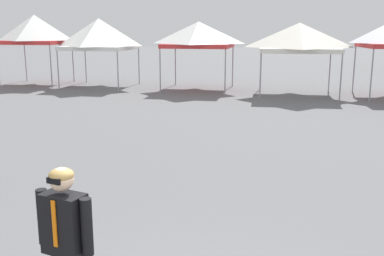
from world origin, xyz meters
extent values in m
cylinder|color=#9E9EA3|center=(-10.24, 18.37, 1.20)|extent=(0.06, 0.06, 2.40)
cylinder|color=#9E9EA3|center=(-13.23, 21.19, 1.20)|extent=(0.06, 0.06, 2.40)
cylinder|color=#9E9EA3|center=(-10.33, 21.27, 1.20)|extent=(0.06, 0.06, 2.40)
pyramid|color=white|center=(-11.74, 19.78, 3.07)|extent=(3.14, 3.14, 1.35)
cube|color=red|center=(-11.74, 19.78, 2.30)|extent=(3.11, 3.11, 0.20)
cylinder|color=#9E9EA3|center=(-9.62, 17.87, 1.07)|extent=(0.06, 0.06, 2.14)
cylinder|color=#9E9EA3|center=(-6.45, 17.72, 1.07)|extent=(0.06, 0.06, 2.14)
cylinder|color=#9E9EA3|center=(-9.47, 21.05, 1.07)|extent=(0.06, 0.06, 2.14)
cylinder|color=#9E9EA3|center=(-6.29, 20.90, 1.07)|extent=(0.06, 0.06, 2.14)
pyramid|color=white|center=(-7.96, 19.38, 2.84)|extent=(3.50, 3.50, 1.39)
cube|color=white|center=(-7.96, 19.38, 2.04)|extent=(3.46, 3.46, 0.20)
cylinder|color=#9E9EA3|center=(-4.30, 17.60, 1.15)|extent=(0.06, 0.06, 2.30)
cylinder|color=#9E9EA3|center=(-1.19, 17.49, 1.15)|extent=(0.06, 0.06, 2.30)
cylinder|color=#9E9EA3|center=(-4.19, 20.72, 1.15)|extent=(0.06, 0.06, 2.30)
cylinder|color=#9E9EA3|center=(-1.07, 20.61, 1.15)|extent=(0.06, 0.06, 2.30)
pyramid|color=white|center=(-2.69, 19.10, 2.83)|extent=(3.39, 3.39, 1.06)
cube|color=red|center=(-2.69, 19.10, 2.20)|extent=(3.36, 3.36, 0.20)
cylinder|color=#9E9EA3|center=(0.45, 16.26, 1.09)|extent=(0.06, 0.06, 2.18)
cylinder|color=#9E9EA3|center=(3.80, 16.29, 1.09)|extent=(0.06, 0.06, 2.18)
cylinder|color=#9E9EA3|center=(0.42, 19.61, 1.09)|extent=(0.06, 0.06, 2.18)
cylinder|color=#9E9EA3|center=(3.77, 19.64, 1.09)|extent=(0.06, 0.06, 2.18)
pyramid|color=white|center=(2.11, 17.95, 2.73)|extent=(3.55, 3.55, 1.10)
cube|color=white|center=(2.11, 17.95, 2.08)|extent=(3.52, 3.52, 0.20)
cylinder|color=#9E9EA3|center=(5.05, 16.46, 1.20)|extent=(0.06, 0.06, 2.40)
cylinder|color=#9E9EA3|center=(4.87, 19.40, 1.20)|extent=(0.06, 0.06, 2.40)
cube|color=black|center=(-1.15, 0.37, 1.22)|extent=(0.47, 0.35, 0.60)
cylinder|color=black|center=(-1.41, 0.44, 1.24)|extent=(0.11, 0.11, 0.56)
cylinder|color=black|center=(-0.90, 0.29, 1.24)|extent=(0.11, 0.11, 0.56)
sphere|color=beige|center=(-1.15, 0.37, 1.67)|extent=(0.23, 0.23, 0.23)
ellipsoid|color=tan|center=(-1.15, 0.37, 1.71)|extent=(0.23, 0.23, 0.14)
cube|color=black|center=(-1.18, 0.27, 1.68)|extent=(0.15, 0.07, 0.06)
cube|color=orange|center=(-1.19, 0.24, 1.27)|extent=(0.05, 0.02, 0.46)
camera|label=1|loc=(0.70, -3.38, 3.05)|focal=42.13mm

